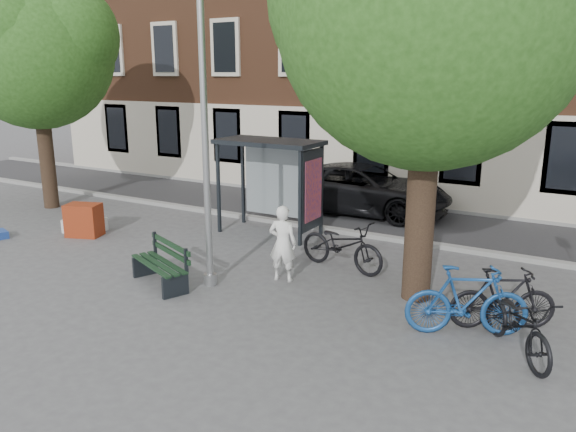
# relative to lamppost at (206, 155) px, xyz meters

# --- Properties ---
(ground) EXTENTS (90.00, 90.00, 0.00)m
(ground) POSITION_rel_lamppost_xyz_m (0.00, 0.00, -2.78)
(ground) COLOR #4C4C4F
(ground) RESTS_ON ground
(road) EXTENTS (40.00, 4.00, 0.01)m
(road) POSITION_rel_lamppost_xyz_m (0.00, 7.00, -2.78)
(road) COLOR #28282B
(road) RESTS_ON ground
(curb_near) EXTENTS (40.00, 0.25, 0.12)m
(curb_near) POSITION_rel_lamppost_xyz_m (0.00, 5.00, -2.72)
(curb_near) COLOR gray
(curb_near) RESTS_ON ground
(curb_far) EXTENTS (40.00, 0.25, 0.12)m
(curb_far) POSITION_rel_lamppost_xyz_m (0.00, 9.00, -2.72)
(curb_far) COLOR gray
(curb_far) RESTS_ON ground
(building_row) EXTENTS (30.00, 8.00, 14.00)m
(building_row) POSITION_rel_lamppost_xyz_m (0.00, 13.00, 4.22)
(building_row) COLOR brown
(building_row) RESTS_ON ground
(lamppost) EXTENTS (0.28, 0.35, 6.11)m
(lamppost) POSITION_rel_lamppost_xyz_m (0.00, 0.00, 0.00)
(lamppost) COLOR #9EA0A3
(lamppost) RESTS_ON ground
(tree_left) EXTENTS (5.18, 4.86, 7.40)m
(tree_left) POSITION_rel_lamppost_xyz_m (-8.99, 2.88, 2.43)
(tree_left) COLOR black
(tree_left) RESTS_ON ground
(bus_shelter) EXTENTS (2.85, 1.45, 2.62)m
(bus_shelter) POSITION_rel_lamppost_xyz_m (-0.61, 4.11, -0.87)
(bus_shelter) COLOR #1E2328
(bus_shelter) RESTS_ON ground
(painter) EXTENTS (0.68, 0.52, 1.67)m
(painter) POSITION_rel_lamppost_xyz_m (1.20, 1.00, -1.95)
(painter) COLOR white
(painter) RESTS_ON ground
(bench) EXTENTS (1.85, 1.20, 0.91)m
(bench) POSITION_rel_lamppost_xyz_m (-0.88, -0.52, -2.36)
(bench) COLOR #1E2328
(bench) RESTS_ON ground
(bike_a) EXTENTS (2.29, 1.14, 1.15)m
(bike_a) POSITION_rel_lamppost_xyz_m (2.00, 2.30, -2.21)
(bike_a) COLOR black
(bike_a) RESTS_ON ground
(bike_b) EXTENTS (2.12, 1.42, 1.25)m
(bike_b) POSITION_rel_lamppost_xyz_m (5.24, 0.32, -2.16)
(bike_b) COLOR navy
(bike_b) RESTS_ON ground
(bike_c) EXTENTS (1.77, 2.05, 1.06)m
(bike_c) POSITION_rel_lamppost_xyz_m (6.11, 0.02, -2.25)
(bike_c) COLOR black
(bike_c) RESTS_ON ground
(bike_d) EXTENTS (1.88, 1.37, 1.12)m
(bike_d) POSITION_rel_lamppost_xyz_m (5.73, 0.88, -2.23)
(bike_d) COLOR black
(bike_d) RESTS_ON ground
(car_dark) EXTENTS (5.64, 2.73, 1.55)m
(car_dark) POSITION_rel_lamppost_xyz_m (0.30, 7.57, -2.01)
(car_dark) COLOR black
(car_dark) RESTS_ON ground
(red_stand) EXTENTS (1.05, 0.87, 0.90)m
(red_stand) POSITION_rel_lamppost_xyz_m (-5.27, 1.20, -2.33)
(red_stand) COLOR maroon
(red_stand) RESTS_ON ground
(bucket_a) EXTENTS (0.33, 0.33, 0.36)m
(bucket_a) POSITION_rel_lamppost_xyz_m (-6.01, 1.18, -2.60)
(bucket_a) COLOR white
(bucket_a) RESTS_ON ground
(bucket_b) EXTENTS (0.35, 0.35, 0.36)m
(bucket_b) POSITION_rel_lamppost_xyz_m (-5.96, 1.52, -2.60)
(bucket_b) COLOR white
(bucket_b) RESTS_ON ground
(bucket_c) EXTENTS (0.32, 0.32, 0.36)m
(bucket_c) POSITION_rel_lamppost_xyz_m (-5.31, 1.87, -2.60)
(bucket_c) COLOR silver
(bucket_c) RESTS_ON ground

